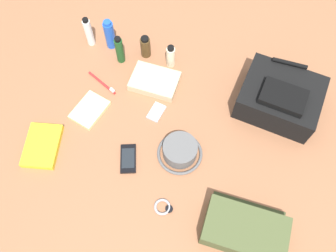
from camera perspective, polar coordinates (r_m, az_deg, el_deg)
ground_plane at (r=1.47m, az=0.00°, el=-0.90°), size 2.64×2.02×0.02m
backpack at (r=1.52m, az=17.40°, el=4.35°), size 0.34×0.29×0.16m
toiletry_pouch at (r=1.31m, az=12.16°, el=-15.91°), size 0.28×0.20×0.09m
bucket_hat at (r=1.39m, az=1.91°, el=-3.99°), size 0.18×0.18×0.07m
toothpaste_tube at (r=1.68m, az=-12.53°, el=14.43°), size 0.03×0.03×0.16m
deodorant_spray at (r=1.65m, az=-9.29°, el=14.22°), size 0.04×0.04×0.15m
shampoo_bottle at (r=1.59m, az=-7.74°, el=11.94°), size 0.04×0.04×0.15m
cologne_bottle at (r=1.62m, az=-3.61°, el=12.51°), size 0.04×0.04×0.11m
lotion_bottle at (r=1.58m, az=0.43°, el=11.07°), size 0.04×0.04×0.12m
paperback_novel at (r=1.50m, az=-19.41°, el=-3.01°), size 0.17×0.21×0.03m
cell_phone at (r=1.41m, az=-6.36°, el=-5.21°), size 0.10×0.13×0.01m
media_player at (r=1.49m, az=-1.87°, el=2.21°), size 0.07×0.09×0.01m
wristwatch at (r=1.34m, az=-0.76°, el=-12.83°), size 0.07×0.06×0.01m
toothbrush at (r=1.58m, az=-10.27°, el=6.63°), size 0.15×0.08×0.02m
notepad at (r=1.52m, az=-12.39°, el=2.54°), size 0.14×0.17×0.02m
folded_towel at (r=1.55m, az=-2.14°, el=7.17°), size 0.20×0.14×0.04m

